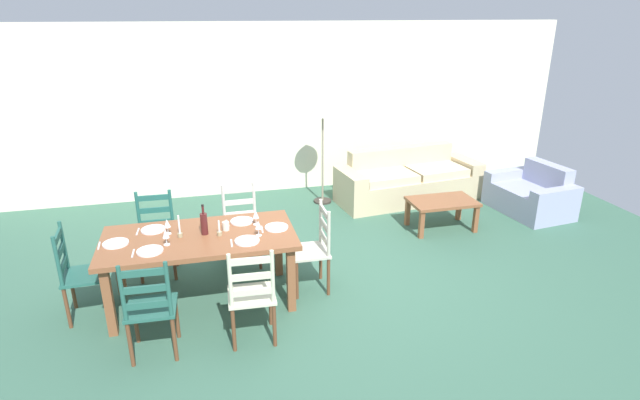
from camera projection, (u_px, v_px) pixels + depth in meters
ground_plane at (342, 282)px, 5.65m from camera, size 9.60×9.60×0.02m
wall_far at (286, 109)px, 8.16m from camera, size 9.60×0.16×2.70m
dining_table at (200, 244)px, 5.02m from camera, size 1.90×0.96×0.75m
dining_chair_near_left at (150, 308)px, 4.27m from camera, size 0.44×0.42×0.96m
dining_chair_near_right at (252, 295)px, 4.46m from camera, size 0.44×0.42×0.96m
dining_chair_far_left at (156, 235)px, 5.66m from camera, size 0.43×0.41×0.96m
dining_chair_far_right at (241, 226)px, 5.90m from camera, size 0.42×0.40×0.96m
dining_chair_head_west at (78, 273)px, 4.83m from camera, size 0.42×0.44×0.96m
dining_chair_head_east at (314, 248)px, 5.34m from camera, size 0.41×0.43×0.96m
dinner_plate_near_left at (150, 251)px, 4.65m from camera, size 0.24×0.24×0.02m
fork_near_left at (133, 253)px, 4.62m from camera, size 0.02×0.17×0.01m
dinner_plate_near_right at (247, 241)px, 4.86m from camera, size 0.24×0.24×0.02m
fork_near_right at (232, 243)px, 4.83m from camera, size 0.02×0.17×0.01m
dinner_plate_far_left at (153, 230)px, 5.11m from camera, size 0.24×0.24×0.02m
fork_far_left at (138, 232)px, 5.07m from camera, size 0.03×0.17×0.01m
dinner_plate_far_right at (242, 221)px, 5.31m from camera, size 0.24×0.24×0.02m
fork_far_right at (228, 223)px, 5.28m from camera, size 0.03×0.17×0.01m
dinner_plate_head_west at (116, 243)px, 4.80m from camera, size 0.24×0.24×0.02m
fork_head_west at (99, 246)px, 4.77m from camera, size 0.03×0.17×0.01m
dinner_plate_head_east at (277, 227)px, 5.16m from camera, size 0.24×0.24×0.02m
fork_head_east at (262, 229)px, 5.13m from camera, size 0.03×0.17×0.01m
wine_bottle at (204, 223)px, 4.98m from camera, size 0.07×0.07×0.32m
wine_glass_near_left at (166, 234)px, 4.75m from camera, size 0.06×0.06×0.16m
wine_glass_near_right at (258, 225)px, 4.95m from camera, size 0.06×0.06×0.16m
wine_glass_far_left at (167, 224)px, 4.99m from camera, size 0.06×0.06×0.16m
wine_glass_far_right at (256, 215)px, 5.21m from camera, size 0.06×0.06×0.16m
coffee_cup_primary at (226, 226)px, 5.10m from camera, size 0.07×0.07×0.09m
candle_tall at (180, 231)px, 4.94m from camera, size 0.05×0.05×0.23m
candle_short at (219, 232)px, 4.98m from camera, size 0.05×0.05×0.16m
couch at (407, 182)px, 8.00m from camera, size 2.36×1.07×0.80m
coffee_table at (442, 205)px, 6.88m from camera, size 0.90×0.56×0.42m
armchair_upholstered at (533, 196)px, 7.52m from camera, size 0.93×1.25×0.72m
standing_lamp at (323, 114)px, 7.47m from camera, size 0.40×0.40×1.64m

